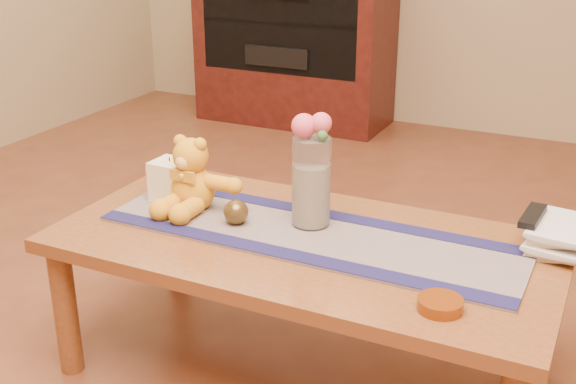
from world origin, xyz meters
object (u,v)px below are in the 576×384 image
at_px(pillar_candle, 171,180).
at_px(bronze_ball, 236,212).
at_px(tv_remote, 533,216).
at_px(glass_vase, 311,182).
at_px(book_bottom, 530,239).
at_px(amber_dish, 440,304).
at_px(teddy_bear, 193,174).

xyz_separation_m(pillar_candle, bronze_ball, (0.28, -0.08, -0.03)).
height_order(bronze_ball, tv_remote, tv_remote).
relative_size(glass_vase, bronze_ball, 3.60).
distance_m(pillar_candle, glass_vase, 0.48).
bearing_deg(glass_vase, book_bottom, 15.42).
height_order(book_bottom, tv_remote, tv_remote).
height_order(pillar_candle, tv_remote, pillar_candle).
bearing_deg(bronze_ball, amber_dish, -17.23).
bearing_deg(book_bottom, amber_dish, -105.21).
height_order(tv_remote, amber_dish, tv_remote).
bearing_deg(tv_remote, bronze_ball, -158.73).
relative_size(pillar_candle, bronze_ball, 1.73).
height_order(pillar_candle, bronze_ball, pillar_candle).
relative_size(bronze_ball, book_bottom, 0.32).
height_order(pillar_candle, book_bottom, pillar_candle).
relative_size(tv_remote, amber_dish, 1.49).
distance_m(bronze_ball, tv_remote, 0.82).
xyz_separation_m(teddy_bear, amber_dish, (0.83, -0.26, -0.10)).
height_order(teddy_bear, tv_remote, teddy_bear).
bearing_deg(book_bottom, teddy_bear, -167.22).
distance_m(glass_vase, book_bottom, 0.63).
distance_m(glass_vase, amber_dish, 0.56).
relative_size(glass_vase, amber_dish, 2.43).
xyz_separation_m(teddy_bear, glass_vase, (0.37, 0.04, 0.02)).
relative_size(teddy_bear, book_bottom, 1.41).
bearing_deg(amber_dish, teddy_bear, 162.92).
bearing_deg(book_bottom, glass_vase, -163.59).
bearing_deg(pillar_candle, glass_vase, 1.56).
distance_m(tv_remote, amber_dish, 0.47).
bearing_deg(amber_dish, glass_vase, 147.27).
distance_m(pillar_candle, book_bottom, 1.08).
xyz_separation_m(teddy_bear, pillar_candle, (-0.10, 0.03, -0.04)).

